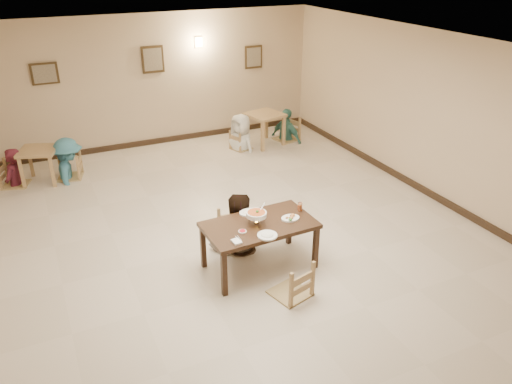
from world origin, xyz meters
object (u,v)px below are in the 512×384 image
main_diner (236,195)px  bg_chair_rr (287,118)px  main_table (259,228)px  bg_table_right (265,119)px  bg_chair_lr (67,155)px  drink_glass (300,207)px  bg_diner_c (241,114)px  bg_diner_d (287,109)px  bg_table_left (39,156)px  chair_near (291,262)px  bg_chair_ll (11,162)px  chair_far (234,215)px  bg_diner_a (8,149)px  curry_warmer (256,214)px  bg_chair_rl (241,131)px  bg_diner_b (64,139)px

main_diner → bg_chair_rr: main_diner is taller
main_table → main_diner: (-0.08, 0.65, 0.26)m
bg_table_right → bg_chair_lr: bearing=-179.5°
drink_glass → bg_diner_c: bg_diner_c is taller
drink_glass → bg_diner_d: 5.10m
bg_table_left → bg_chair_lr: bg_chair_lr is taller
bg_table_left → chair_near: bearing=-62.7°
bg_table_left → bg_diner_c: size_ratio=0.53×
main_diner → bg_chair_ll: (-3.08, 3.96, -0.42)m
bg_table_right → bg_chair_rr: bg_chair_rr is taller
drink_glass → bg_table_left: size_ratio=0.15×
chair_far → bg_diner_a: bg_diner_a is taller
curry_warmer → bg_diner_c: bg_diner_c is taller
bg_diner_d → drink_glass: bearing=132.5°
curry_warmer → bg_diner_a: 5.57m
bg_table_right → bg_chair_rr: 0.64m
bg_table_left → main_diner: bearing=-56.8°
main_diner → bg_chair_rl: bearing=-105.4°
chair_near → curry_warmer: 0.87m
bg_table_left → bg_chair_lr: bearing=-2.7°
bg_diner_b → bg_diner_c: bearing=-83.5°
chair_far → chair_near: (0.17, -1.53, 0.01)m
bg_table_right → bg_chair_rl: size_ratio=1.06×
main_table → bg_diner_c: size_ratio=0.95×
chair_far → bg_chair_rr: (3.02, 3.89, 0.04)m
bg_table_right → bg_diner_b: 4.47m
bg_chair_lr → bg_table_left: bearing=-77.0°
bg_diner_c → bg_diner_d: (1.26, 0.10, -0.06)m
main_diner → bg_diner_b: bearing=-53.1°
drink_glass → bg_chair_lr: 5.31m
bg_chair_ll → drink_glass: bearing=-120.4°
chair_near → bg_chair_lr: bearing=-82.1°
bg_table_left → bg_chair_rr: size_ratio=0.80×
chair_near → bg_diner_b: bearing=-82.1°
bg_diner_c → bg_table_left: bearing=-109.5°
main_table → main_diner: size_ratio=0.88×
bg_chair_ll → bg_diner_c: (4.86, -0.05, 0.35)m
bg_chair_lr → bg_diner_b: bg_diner_b is taller
bg_chair_rr → bg_diner_d: size_ratio=0.70×
chair_near → bg_chair_ll: size_ratio=1.04×
curry_warmer → bg_chair_rl: curry_warmer is taller
bg_chair_ll → bg_chair_rr: bearing=-70.5°
bg_diner_b → drink_glass: bearing=-141.0°
bg_chair_lr → bg_table_right: bearing=106.3°
chair_near → bg_chair_ll: chair_near is taller
drink_glass → bg_chair_rr: size_ratio=0.12×
bg_chair_lr → bg_diner_c: bearing=105.8°
main_table → bg_chair_lr: size_ratio=1.59×
bg_chair_rr → bg_diner_c: bg_diner_c is taller
main_diner → bg_table_left: size_ratio=2.06×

